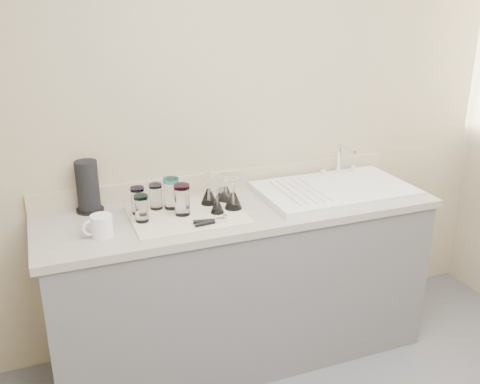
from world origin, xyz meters
name	(u,v)px	position (x,y,z in m)	size (l,w,h in m)	color
room_envelope	(399,139)	(0.00, 0.00, 1.56)	(3.54, 3.50, 2.52)	#545459
counter_unit	(241,283)	(0.00, 1.20, 0.45)	(2.06, 0.62, 0.90)	slate
sink_unit	(334,189)	(0.55, 1.20, 0.92)	(0.82, 0.50, 0.22)	white
dish_towel	(187,215)	(-0.29, 1.18, 0.90)	(0.55, 0.42, 0.01)	silver
tumbler_teal	(138,200)	(-0.51, 1.28, 0.98)	(0.07, 0.07, 0.14)	white
tumbler_cyan	(156,196)	(-0.42, 1.31, 0.97)	(0.07, 0.07, 0.13)	white
tumbler_purple	(171,193)	(-0.34, 1.29, 0.99)	(0.08, 0.08, 0.16)	white
tumbler_magenta	(141,208)	(-0.52, 1.18, 0.98)	(0.07, 0.07, 0.13)	white
tumbler_lavender	(182,199)	(-0.31, 1.19, 0.99)	(0.08, 0.08, 0.16)	white
goblet_back_left	(209,194)	(-0.15, 1.28, 0.96)	(0.08, 0.08, 0.15)	white
goblet_back_right	(222,191)	(-0.06, 1.31, 0.95)	(0.07, 0.07, 0.13)	white
goblet_front_left	(217,205)	(-0.15, 1.15, 0.95)	(0.07, 0.07, 0.12)	white
goblet_front_right	(233,198)	(-0.05, 1.17, 0.96)	(0.09, 0.09, 0.16)	white
goblet_extra	(226,192)	(-0.05, 1.29, 0.96)	(0.08, 0.08, 0.14)	white
can_opener	(211,221)	(-0.22, 1.03, 0.92)	(0.16, 0.06, 0.02)	silver
white_mug	(101,226)	(-0.72, 1.10, 0.95)	(0.14, 0.11, 0.10)	white
paper_towel_roll	(88,187)	(-0.73, 1.42, 1.03)	(0.14, 0.14, 0.26)	black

